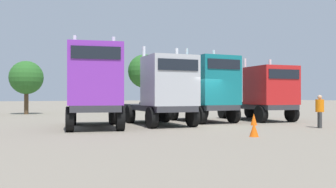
{
  "coord_description": "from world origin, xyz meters",
  "views": [
    {
      "loc": [
        -10.83,
        -16.15,
        1.58
      ],
      "look_at": [
        -0.81,
        2.56,
        1.69
      ],
      "focal_mm": 39.09,
      "sensor_mm": 36.0,
      "label": 1
    }
  ],
  "objects_px": {
    "semi_truck_silver": "(164,91)",
    "traffic_cone_near": "(254,130)",
    "semi_truck_red": "(265,93)",
    "semi_truck_purple": "(95,85)",
    "semi_truck_teal": "(208,89)",
    "traffic_cone_mid": "(254,119)",
    "visitor_in_hivis": "(320,109)"
  },
  "relations": [
    {
      "from": "semi_truck_teal",
      "to": "semi_truck_purple",
      "type": "bearing_deg",
      "value": -77.66
    },
    {
      "from": "visitor_in_hivis",
      "to": "semi_truck_purple",
      "type": "bearing_deg",
      "value": 14.96
    },
    {
      "from": "semi_truck_silver",
      "to": "semi_truck_red",
      "type": "distance_m",
      "value": 7.26
    },
    {
      "from": "semi_truck_teal",
      "to": "traffic_cone_mid",
      "type": "height_order",
      "value": "semi_truck_teal"
    },
    {
      "from": "semi_truck_red",
      "to": "visitor_in_hivis",
      "type": "xyz_separation_m",
      "value": [
        -1.04,
        -4.9,
        -0.85
      ]
    },
    {
      "from": "semi_truck_red",
      "to": "traffic_cone_near",
      "type": "distance_m",
      "value": 9.25
    },
    {
      "from": "semi_truck_teal",
      "to": "traffic_cone_mid",
      "type": "distance_m",
      "value": 3.53
    },
    {
      "from": "traffic_cone_mid",
      "to": "semi_truck_silver",
      "type": "bearing_deg",
      "value": 157.33
    },
    {
      "from": "semi_truck_purple",
      "to": "visitor_in_hivis",
      "type": "distance_m",
      "value": 11.04
    },
    {
      "from": "semi_truck_red",
      "to": "visitor_in_hivis",
      "type": "distance_m",
      "value": 5.08
    },
    {
      "from": "semi_truck_purple",
      "to": "semi_truck_teal",
      "type": "distance_m",
      "value": 7.29
    },
    {
      "from": "semi_truck_purple",
      "to": "semi_truck_silver",
      "type": "height_order",
      "value": "semi_truck_purple"
    },
    {
      "from": "semi_truck_purple",
      "to": "semi_truck_teal",
      "type": "bearing_deg",
      "value": 113.61
    },
    {
      "from": "semi_truck_red",
      "to": "traffic_cone_mid",
      "type": "relative_size",
      "value": 9.72
    },
    {
      "from": "semi_truck_purple",
      "to": "semi_truck_silver",
      "type": "relative_size",
      "value": 1.04
    },
    {
      "from": "semi_truck_red",
      "to": "traffic_cone_near",
      "type": "relative_size",
      "value": 11.0
    },
    {
      "from": "semi_truck_red",
      "to": "traffic_cone_mid",
      "type": "bearing_deg",
      "value": -44.71
    },
    {
      "from": "visitor_in_hivis",
      "to": "traffic_cone_near",
      "type": "xyz_separation_m",
      "value": [
        -5.5,
        -1.46,
        -0.66
      ]
    },
    {
      "from": "semi_truck_purple",
      "to": "semi_truck_red",
      "type": "relative_size",
      "value": 1.07
    },
    {
      "from": "semi_truck_silver",
      "to": "traffic_cone_near",
      "type": "relative_size",
      "value": 11.29
    },
    {
      "from": "semi_truck_teal",
      "to": "semi_truck_silver",
      "type": "bearing_deg",
      "value": -68.87
    },
    {
      "from": "semi_truck_purple",
      "to": "semi_truck_red",
      "type": "xyz_separation_m",
      "value": [
        11.0,
        0.26,
        -0.29
      ]
    },
    {
      "from": "semi_truck_silver",
      "to": "semi_truck_red",
      "type": "xyz_separation_m",
      "value": [
        7.26,
        0.26,
        -0.07
      ]
    },
    {
      "from": "traffic_cone_mid",
      "to": "visitor_in_hivis",
      "type": "bearing_deg",
      "value": -57.63
    },
    {
      "from": "semi_truck_purple",
      "to": "traffic_cone_mid",
      "type": "relative_size",
      "value": 10.36
    },
    {
      "from": "semi_truck_teal",
      "to": "traffic_cone_near",
      "type": "bearing_deg",
      "value": -17.09
    },
    {
      "from": "semi_truck_teal",
      "to": "visitor_in_hivis",
      "type": "height_order",
      "value": "semi_truck_teal"
    },
    {
      "from": "semi_truck_teal",
      "to": "visitor_in_hivis",
      "type": "relative_size",
      "value": 3.75
    },
    {
      "from": "semi_truck_purple",
      "to": "visitor_in_hivis",
      "type": "bearing_deg",
      "value": 80.14
    },
    {
      "from": "semi_truck_purple",
      "to": "semi_truck_silver",
      "type": "distance_m",
      "value": 3.75
    },
    {
      "from": "semi_truck_teal",
      "to": "traffic_cone_mid",
      "type": "relative_size",
      "value": 9.67
    },
    {
      "from": "semi_truck_silver",
      "to": "visitor_in_hivis",
      "type": "bearing_deg",
      "value": 59.12
    }
  ]
}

